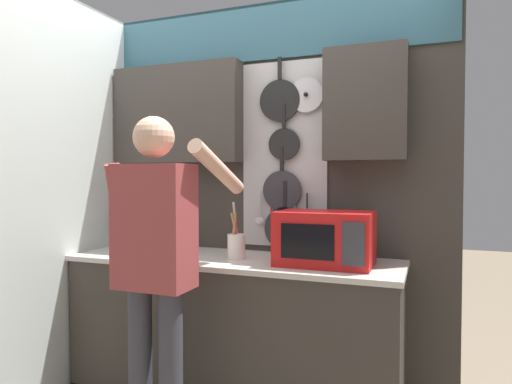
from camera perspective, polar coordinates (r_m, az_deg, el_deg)
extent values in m
cube|color=#38332D|center=(2.92, -2.82, -17.15)|extent=(1.98, 0.61, 0.86)
cube|color=beige|center=(2.81, -2.84, -8.50)|extent=(2.01, 0.64, 0.03)
cube|color=#38332D|center=(3.06, -0.39, -0.49)|extent=(2.58, 0.04, 2.52)
cube|color=#2D5666|center=(3.18, -0.60, 19.22)|extent=(2.54, 0.02, 0.37)
cube|color=#38332D|center=(3.23, -9.83, 9.52)|extent=(0.94, 0.16, 0.67)
cube|color=#38332D|center=(2.81, 13.49, 10.67)|extent=(0.48, 0.16, 0.67)
cube|color=#B2B2B2|center=(2.96, 3.54, 4.71)|extent=(0.57, 0.01, 1.19)
cylinder|color=black|center=(2.98, 3.00, 11.33)|extent=(0.27, 0.02, 0.27)
cube|color=black|center=(3.02, 2.97, 15.19)|extent=(0.02, 0.02, 0.14)
cylinder|color=black|center=(2.94, 3.53, 5.98)|extent=(0.21, 0.02, 0.21)
cube|color=black|center=(2.95, 3.50, 9.47)|extent=(0.02, 0.02, 0.15)
cylinder|color=#2D2D33|center=(2.94, 3.27, 0.17)|extent=(0.26, 0.02, 0.26)
cube|color=black|center=(2.93, 3.25, 4.15)|extent=(0.02, 0.02, 0.15)
cylinder|color=#2D2D33|center=(2.95, 3.67, -4.57)|extent=(0.28, 0.02, 0.28)
cube|color=black|center=(2.93, 3.64, -0.23)|extent=(0.02, 0.02, 0.17)
cylinder|color=silver|center=(2.94, 6.32, 11.97)|extent=(0.22, 0.01, 0.22)
sphere|color=black|center=(2.92, 6.23, 12.03)|extent=(0.03, 0.03, 0.03)
cylinder|color=silver|center=(2.99, 0.44, -1.67)|extent=(0.01, 0.01, 0.17)
ellipsoid|color=silver|center=(3.00, 0.44, -3.62)|extent=(0.06, 0.01, 0.05)
cylinder|color=red|center=(2.97, 1.89, -1.90)|extent=(0.01, 0.01, 0.19)
ellipsoid|color=red|center=(2.98, 1.89, -4.04)|extent=(0.05, 0.01, 0.05)
cylinder|color=silver|center=(2.94, 3.37, -1.85)|extent=(0.01, 0.01, 0.18)
ellipsoid|color=silver|center=(2.95, 3.37, -3.93)|extent=(0.06, 0.01, 0.05)
cylinder|color=silver|center=(2.92, 4.88, -1.81)|extent=(0.01, 0.01, 0.17)
ellipsoid|color=silver|center=(2.93, 4.87, -3.84)|extent=(0.06, 0.01, 0.05)
cylinder|color=black|center=(2.90, 6.40, -2.47)|extent=(0.01, 0.01, 0.24)
ellipsoid|color=black|center=(2.91, 6.39, -5.04)|extent=(0.04, 0.01, 0.04)
cube|color=silver|center=(3.03, -24.12, -0.68)|extent=(0.04, 1.60, 2.52)
cube|color=red|center=(2.58, 8.64, -5.72)|extent=(0.52, 0.34, 0.30)
cube|color=black|center=(2.43, 6.41, -6.20)|extent=(0.29, 0.01, 0.19)
cube|color=#333338|center=(2.38, 12.06, -6.39)|extent=(0.12, 0.01, 0.22)
cube|color=brown|center=(3.00, -11.67, -5.79)|extent=(0.12, 0.16, 0.18)
cylinder|color=black|center=(2.98, -12.61, -3.57)|extent=(0.02, 0.03, 0.05)
cylinder|color=black|center=(2.97, -12.32, -3.50)|extent=(0.02, 0.03, 0.06)
cylinder|color=black|center=(2.96, -12.04, -3.60)|extent=(0.02, 0.03, 0.05)
cylinder|color=black|center=(2.95, -11.75, -3.57)|extent=(0.02, 0.03, 0.06)
cylinder|color=black|center=(2.94, -11.46, -3.66)|extent=(0.02, 0.03, 0.05)
cylinder|color=white|center=(2.76, -2.48, -6.81)|extent=(0.11, 0.11, 0.15)
cylinder|color=tan|center=(2.75, -2.58, -4.84)|extent=(0.05, 0.06, 0.22)
cylinder|color=tan|center=(2.75, -2.74, -4.85)|extent=(0.04, 0.03, 0.22)
cylinder|color=silver|center=(2.77, -2.55, -4.15)|extent=(0.03, 0.04, 0.28)
cylinder|color=tan|center=(2.75, -2.86, -5.21)|extent=(0.04, 0.02, 0.19)
cylinder|color=red|center=(2.75, -2.53, -5.09)|extent=(0.01, 0.03, 0.20)
cylinder|color=#383842|center=(2.57, -14.25, -20.40)|extent=(0.12, 0.12, 0.83)
cylinder|color=#383842|center=(2.47, -10.60, -21.25)|extent=(0.12, 0.12, 0.83)
cube|color=#993D3D|center=(2.34, -12.59, -4.20)|extent=(0.38, 0.22, 0.62)
sphere|color=#DBAD8E|center=(2.33, -12.66, 6.71)|extent=(0.21, 0.21, 0.21)
cylinder|color=#993D3D|center=(2.49, -16.59, -2.89)|extent=(0.08, 0.21, 0.56)
cylinder|color=#DBAD8E|center=(2.43, -4.76, 2.93)|extent=(0.08, 0.54, 0.29)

